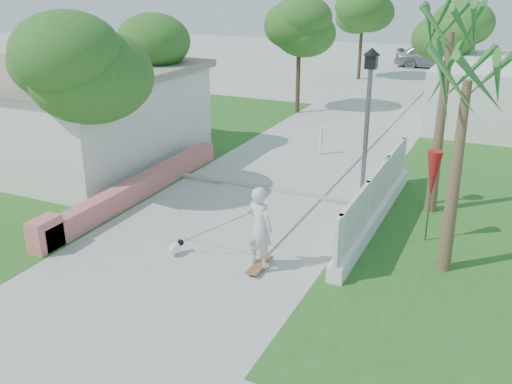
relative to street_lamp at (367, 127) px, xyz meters
The scene contains 21 objects.
ground 6.67m from the street_lamp, 117.80° to the right, with size 90.00×90.00×0.00m, color #B7B7B2.
path_strip 14.98m from the street_lamp, 101.31° to the left, with size 3.20×36.00×0.06m, color #B7B7B2.
curb 3.78m from the street_lamp, behind, with size 6.50×0.25×0.10m, color #999993.
grass_left 10.49m from the street_lamp, 165.83° to the left, with size 8.00×20.00×0.01m, color #275F1E.
pink_wall 6.83m from the street_lamp, 162.57° to the right, with size 0.45×8.20×0.80m.
house_left 10.94m from the street_lamp, behind, with size 8.40×7.40×3.23m.
lattice_fence 2.01m from the street_lamp, 44.82° to the right, with size 0.35×7.00×1.50m.
building_right 12.93m from the street_lamp, 76.07° to the left, with size 6.00×8.00×2.60m, color silver.
street_lamp is the anchor object (origin of this frame).
bollard 5.56m from the street_lamp, 120.96° to the left, with size 0.14×0.14×1.09m.
patio_umbrella 2.27m from the street_lamp, 27.76° to the right, with size 0.36×0.36×2.30m.
tree_left_near 7.92m from the street_lamp, 161.15° to the right, with size 3.60×3.60×5.28m.
tree_left_mid 8.96m from the street_lamp, 160.42° to the left, with size 3.20×3.20×4.85m.
tree_path_left 12.10m from the street_lamp, 119.30° to the left, with size 3.40×3.40×5.23m.
tree_path_right 14.52m from the street_lamp, 88.74° to the left, with size 3.00×3.00×4.79m.
tree_path_far 21.30m from the street_lamp, 105.50° to the left, with size 3.20×3.20×5.17m.
palm_far 2.85m from the street_lamp, 30.47° to the left, with size 1.80×1.80×5.30m.
palm_near 3.72m from the street_lamp, 42.61° to the right, with size 1.80×1.80×4.70m.
skateboarder 4.55m from the street_lamp, 110.88° to the right, with size 2.45×0.99×1.95m.
dog 5.79m from the street_lamp, 127.68° to the right, with size 0.33×0.51×0.36m.
parked_car 26.71m from the street_lamp, 94.74° to the left, with size 2.03×5.05×1.72m, color #A5A9AD.
Camera 1 is at (6.35, -8.74, 6.19)m, focal length 40.00 mm.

